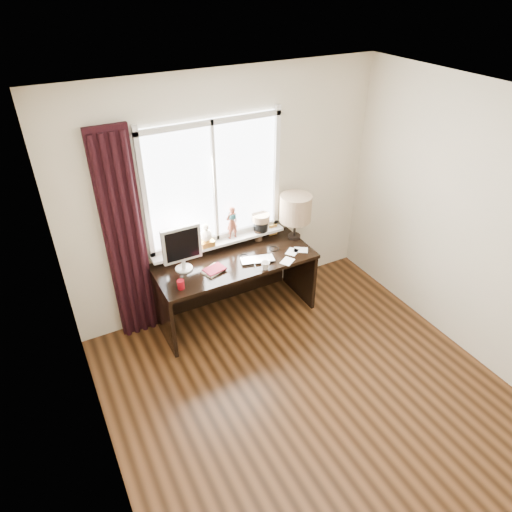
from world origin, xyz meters
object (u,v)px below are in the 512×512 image
monitor (182,246)px  table_lamp (296,209)px  red_cup (181,285)px  mug (265,265)px  desk (232,274)px  laptop (258,260)px

monitor → table_lamp: bearing=0.7°
monitor → red_cup: bearing=-115.5°
mug → table_lamp: 0.79m
desk → laptop: bearing=-48.3°
mug → laptop: bearing=89.6°
red_cup → desk: size_ratio=0.05×
red_cup → mug: bearing=-6.1°
mug → red_cup: (-0.88, 0.09, 0.00)m
laptop → red_cup: size_ratio=3.82×
desk → table_lamp: bearing=0.5°
laptop → red_cup: (-0.88, -0.08, 0.03)m
red_cup → desk: bearing=24.2°
monitor → mug: bearing=-27.7°
mug → desk: bearing=116.9°
laptop → monitor: bearing=178.5°
monitor → table_lamp: size_ratio=0.94×
mug → red_cup: bearing=173.9°
laptop → desk: laptop is taller
laptop → mug: size_ratio=3.90×
desk → red_cup: bearing=-155.8°
mug → desk: (-0.20, 0.40, -0.29)m
mug → table_lamp: table_lamp is taller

